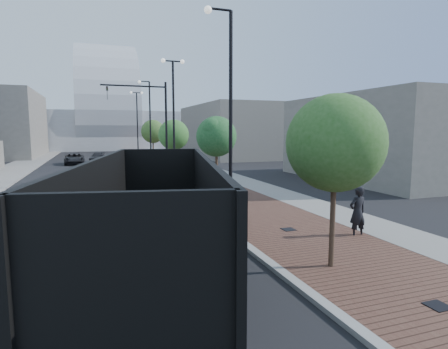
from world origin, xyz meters
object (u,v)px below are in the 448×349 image
object	(u,v)px
white_sedan	(117,182)
pedestrian	(358,212)
dump_truck	(160,211)
dark_car_mid	(74,159)

from	to	relation	value
white_sedan	pedestrian	bearing A→B (deg)	-58.65
dump_truck	pedestrian	world-z (taller)	dump_truck
white_sedan	pedestrian	distance (m)	16.77
dark_car_mid	dump_truck	bearing A→B (deg)	-85.71
white_sedan	dark_car_mid	distance (m)	22.61
pedestrian	dark_car_mid	bearing A→B (deg)	-74.76
dump_truck	white_sedan	xyz separation A→B (m)	(-0.66, 13.93, -0.84)
white_sedan	pedestrian	xyz separation A→B (m)	(8.21, -14.62, 0.37)
dump_truck	pedestrian	bearing A→B (deg)	6.76
dump_truck	white_sedan	bearing A→B (deg)	104.64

